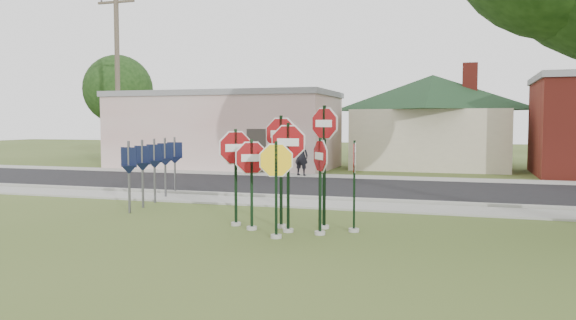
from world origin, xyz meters
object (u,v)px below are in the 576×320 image
(stop_sign_center, at_px, (288,161))
(pedestrian, at_px, (301,155))
(stop_sign_yellow, at_px, (276,178))
(stop_sign_left, at_px, (252,173))
(utility_pole_near, at_px, (117,77))

(stop_sign_center, distance_m, pedestrian, 13.26)
(stop_sign_yellow, bearing_deg, stop_sign_left, 139.23)
(stop_sign_yellow, xyz_separation_m, utility_pole_near, (-13.96, 14.69, 3.66))
(stop_sign_yellow, distance_m, utility_pole_near, 20.59)
(utility_pole_near, bearing_deg, stop_sign_center, -44.92)
(stop_sign_yellow, bearing_deg, utility_pole_near, 133.55)
(stop_sign_center, height_order, pedestrian, stop_sign_center)
(stop_sign_left, bearing_deg, stop_sign_yellow, -40.77)
(stop_sign_left, xyz_separation_m, utility_pole_near, (-13.11, 13.95, 3.63))
(utility_pole_near, bearing_deg, pedestrian, -6.30)
(stop_sign_yellow, xyz_separation_m, pedestrian, (-3.37, 13.52, -0.32))
(stop_sign_left, bearing_deg, utility_pole_near, 133.21)
(utility_pole_near, bearing_deg, stop_sign_yellow, -46.45)
(stop_sign_left, bearing_deg, stop_sign_center, -0.66)
(stop_sign_yellow, height_order, pedestrian, stop_sign_yellow)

